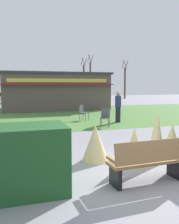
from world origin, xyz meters
name	(u,v)px	position (x,y,z in m)	size (l,w,h in m)	color
ground_plane	(147,182)	(0.00, 0.00, 0.00)	(80.00, 80.00, 0.00)	gray
lawn_patch	(54,115)	(0.00, 11.87, 0.00)	(36.00, 12.00, 0.01)	#4C7A38
park_bench	(149,161)	(0.00, -0.05, 0.48)	(1.72, 0.59, 0.95)	olive
hedge_left	(2,161)	(-2.88, 0.31, 0.65)	(2.39, 1.10, 1.29)	#1E4C23
ornamental_grass_behind_left	(134,147)	(0.24, 1.02, 0.49)	(0.58, 0.58, 0.99)	#D1BC7F
ornamental_grass_behind_right	(95,143)	(-0.56, 1.73, 0.49)	(0.73, 0.73, 0.98)	#D1BC7F
ornamental_grass_behind_center	(157,136)	(1.02, 1.21, 0.69)	(0.53, 0.53, 1.38)	#D1BC7F
ornamental_grass_behind_far	(172,140)	(1.78, 1.58, 0.46)	(0.62, 0.62, 0.92)	#D1BC7F
food_kiosk	(55,91)	(0.88, 16.59, 1.55)	(8.88, 5.14, 3.08)	#594C47
cafe_chair_west	(105,116)	(1.68, 6.69, 0.53)	(0.60, 0.60, 0.89)	#4C5156
cafe_chair_east	(83,111)	(1.25, 9.16, 0.53)	(0.62, 0.62, 0.89)	#4C5156
person_strolling	(118,107)	(2.89, 7.84, 0.86)	(0.34, 0.34, 1.69)	#23232D
parked_car_center_slot	(48,97)	(1.36, 24.34, 0.64)	(4.35, 2.35, 1.20)	maroon
tree_left_bg	(90,79)	(9.14, 32.11, 3.00)	(0.91, 0.96, 6.72)	brown
tree_right_bg	(84,80)	(8.06, 32.07, 2.74)	(0.91, 0.96, 6.21)	brown
tree_center_bg	(125,82)	(13.55, 28.89, 2.50)	(0.91, 0.96, 5.72)	brown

